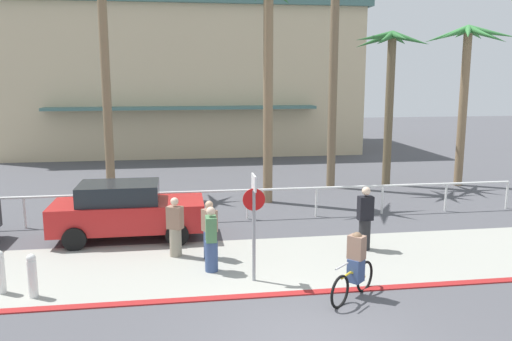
% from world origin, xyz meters
% --- Properties ---
extents(ground_plane, '(80.00, 80.00, 0.00)m').
position_xyz_m(ground_plane, '(0.00, 10.00, 0.00)').
color(ground_plane, '#4C4C51').
extents(sidewalk_strip, '(44.00, 4.00, 0.02)m').
position_xyz_m(sidewalk_strip, '(0.00, 4.20, 0.01)').
color(sidewalk_strip, '#9E9E93').
rests_on(sidewalk_strip, ground).
extents(curb_paint, '(44.00, 0.24, 0.03)m').
position_xyz_m(curb_paint, '(0.00, 2.20, 0.01)').
color(curb_paint, maroon).
rests_on(curb_paint, ground).
extents(building_backdrop, '(22.35, 11.45, 9.29)m').
position_xyz_m(building_backdrop, '(-1.94, 27.02, 4.66)').
color(building_backdrop, beige).
rests_on(building_backdrop, ground).
extents(rail_fence, '(19.14, 0.08, 1.04)m').
position_xyz_m(rail_fence, '(0.00, 8.50, 0.84)').
color(rail_fence, white).
rests_on(rail_fence, ground).
extents(stop_sign_bike_lane, '(0.52, 0.56, 2.56)m').
position_xyz_m(stop_sign_bike_lane, '(-0.58, 3.07, 1.68)').
color(stop_sign_bike_lane, gray).
rests_on(stop_sign_bike_lane, ground).
extents(bollard_1, '(0.20, 0.20, 1.00)m').
position_xyz_m(bollard_1, '(-5.48, 2.86, 0.52)').
color(bollard_1, white).
rests_on(bollard_1, ground).
extents(bollard_2, '(0.20, 0.20, 1.00)m').
position_xyz_m(bollard_2, '(-6.24, 3.20, 0.52)').
color(bollard_2, white).
rests_on(bollard_2, ground).
extents(palm_tree_0, '(3.25, 2.98, 8.92)m').
position_xyz_m(palm_tree_0, '(-5.11, 13.43, 6.57)').
color(palm_tree_0, '#846B4C').
rests_on(palm_tree_0, ground).
extents(palm_tree_1, '(3.67, 3.13, 8.17)m').
position_xyz_m(palm_tree_1, '(1.09, 10.81, 6.07)').
color(palm_tree_1, '#846B4C').
rests_on(palm_tree_1, ground).
extents(palm_tree_2, '(3.33, 2.55, 8.93)m').
position_xyz_m(palm_tree_2, '(4.25, 13.08, 6.54)').
color(palm_tree_2, '#756047').
rests_on(palm_tree_2, ground).
extents(palm_tree_3, '(3.29, 2.80, 6.67)m').
position_xyz_m(palm_tree_3, '(6.86, 13.25, 5.12)').
color(palm_tree_3, brown).
rests_on(palm_tree_3, ground).
extents(palm_tree_4, '(3.61, 3.31, 6.91)m').
position_xyz_m(palm_tree_4, '(10.00, 12.64, 5.42)').
color(palm_tree_4, '#846B4C').
rests_on(palm_tree_4, ground).
extents(car_red_1, '(4.40, 2.02, 1.69)m').
position_xyz_m(car_red_1, '(-3.83, 6.90, 0.87)').
color(car_red_1, red).
rests_on(car_red_1, ground).
extents(cyclist_yellow_0, '(1.38, 1.27, 1.50)m').
position_xyz_m(cyclist_yellow_0, '(1.46, 1.84, 0.69)').
color(cyclist_yellow_0, black).
rests_on(cyclist_yellow_0, ground).
extents(pedestrian_0, '(0.48, 0.43, 1.62)m').
position_xyz_m(pedestrian_0, '(-2.40, 5.09, 0.75)').
color(pedestrian_0, gray).
rests_on(pedestrian_0, ground).
extents(pedestrian_1, '(0.41, 0.34, 1.80)m').
position_xyz_m(pedestrian_1, '(2.78, 4.85, 0.84)').
color(pedestrian_1, '#232326').
rests_on(pedestrian_1, ground).
extents(pedestrian_2, '(0.32, 0.40, 1.66)m').
position_xyz_m(pedestrian_2, '(-1.53, 3.83, 0.76)').
color(pedestrian_2, '#384C7A').
rests_on(pedestrian_2, ground).
extents(pedestrian_3, '(0.44, 0.48, 1.58)m').
position_xyz_m(pedestrian_3, '(-1.51, 4.77, 0.72)').
color(pedestrian_3, '#384C7A').
rests_on(pedestrian_3, ground).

